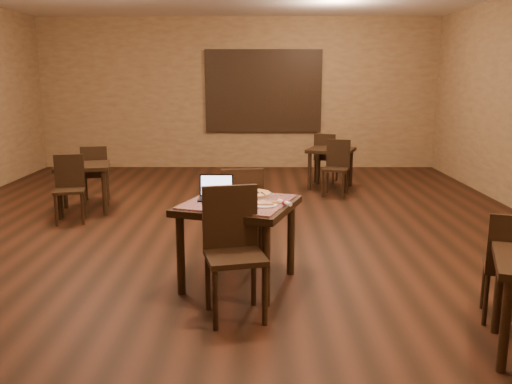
{
  "coord_description": "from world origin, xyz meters",
  "views": [
    {
      "loc": [
        0.38,
        -6.1,
        1.82
      ],
      "look_at": [
        0.37,
        -1.52,
        0.85
      ],
      "focal_mm": 38.0,
      "sensor_mm": 36.0,
      "label": 1
    }
  ],
  "objects_px": {
    "other_table_a_chair_far": "(326,155)",
    "other_table_b_chair_near": "(70,184)",
    "chair_main_near": "(233,244)",
    "laptop": "(216,193)",
    "other_table_b": "(83,172)",
    "chair_main_far": "(241,209)",
    "pizza_pan": "(252,195)",
    "other_table_c_chair_far": "(512,262)",
    "other_table_b_chair_far": "(95,171)",
    "tiled_table": "(238,212)",
    "other_table_a": "(331,155)",
    "other_table_a_chair_near": "(337,164)"
  },
  "relations": [
    {
      "from": "other_table_a",
      "to": "other_table_b_chair_far",
      "type": "bearing_deg",
      "value": -142.61
    },
    {
      "from": "chair_main_far",
      "to": "other_table_a_chair_far",
      "type": "bearing_deg",
      "value": -114.05
    },
    {
      "from": "laptop",
      "to": "pizza_pan",
      "type": "xyz_separation_m",
      "value": [
        0.32,
        0.14,
        -0.05
      ]
    },
    {
      "from": "pizza_pan",
      "to": "tiled_table",
      "type": "bearing_deg",
      "value": -116.57
    },
    {
      "from": "chair_main_near",
      "to": "other_table_a_chair_near",
      "type": "relative_size",
      "value": 1.16
    },
    {
      "from": "other_table_b",
      "to": "other_table_a_chair_near",
      "type": "bearing_deg",
      "value": 3.88
    },
    {
      "from": "other_table_a_chair_far",
      "to": "other_table_c_chair_far",
      "type": "relative_size",
      "value": 1.0
    },
    {
      "from": "pizza_pan",
      "to": "other_table_b",
      "type": "bearing_deg",
      "value": 133.83
    },
    {
      "from": "pizza_pan",
      "to": "other_table_b_chair_near",
      "type": "distance_m",
      "value": 3.07
    },
    {
      "from": "laptop",
      "to": "other_table_b",
      "type": "relative_size",
      "value": 0.36
    },
    {
      "from": "other_table_a_chair_far",
      "to": "other_table_b",
      "type": "relative_size",
      "value": 1.02
    },
    {
      "from": "chair_main_far",
      "to": "pizza_pan",
      "type": "relative_size",
      "value": 2.39
    },
    {
      "from": "tiled_table",
      "to": "other_table_a",
      "type": "height_order",
      "value": "tiled_table"
    },
    {
      "from": "other_table_b_chair_near",
      "to": "other_table_b_chair_far",
      "type": "bearing_deg",
      "value": 74.85
    },
    {
      "from": "chair_main_far",
      "to": "other_table_b",
      "type": "height_order",
      "value": "chair_main_far"
    },
    {
      "from": "pizza_pan",
      "to": "other_table_b_chair_near",
      "type": "xyz_separation_m",
      "value": [
        -2.36,
        1.94,
        -0.29
      ]
    },
    {
      "from": "chair_main_far",
      "to": "other_table_b_chair_far",
      "type": "height_order",
      "value": "chair_main_far"
    },
    {
      "from": "other_table_a_chair_near",
      "to": "other_table_a_chair_far",
      "type": "xyz_separation_m",
      "value": [
        -0.05,
        1.02,
        0.0
      ]
    },
    {
      "from": "tiled_table",
      "to": "other_table_b_chair_far",
      "type": "xyz_separation_m",
      "value": [
        -2.21,
        3.18,
        -0.18
      ]
    },
    {
      "from": "other_table_b",
      "to": "other_table_b_chair_near",
      "type": "relative_size",
      "value": 0.99
    },
    {
      "from": "other_table_a_chair_near",
      "to": "other_table_b_chair_far",
      "type": "height_order",
      "value": "other_table_a_chair_near"
    },
    {
      "from": "other_table_a",
      "to": "other_table_a_chair_far",
      "type": "height_order",
      "value": "other_table_a_chair_far"
    },
    {
      "from": "other_table_b",
      "to": "other_table_c_chair_far",
      "type": "bearing_deg",
      "value": -52.47
    },
    {
      "from": "tiled_table",
      "to": "other_table_b",
      "type": "distance_m",
      "value": 3.48
    },
    {
      "from": "other_table_b_chair_far",
      "to": "other_table_b_chair_near",
      "type": "bearing_deg",
      "value": 74.85
    },
    {
      "from": "chair_main_near",
      "to": "laptop",
      "type": "xyz_separation_m",
      "value": [
        -0.18,
        0.71,
        0.25
      ]
    },
    {
      "from": "tiled_table",
      "to": "other_table_c_chair_far",
      "type": "height_order",
      "value": "other_table_c_chair_far"
    },
    {
      "from": "chair_main_far",
      "to": "other_table_a_chair_far",
      "type": "height_order",
      "value": "chair_main_far"
    },
    {
      "from": "other_table_b_chair_far",
      "to": "other_table_c_chair_far",
      "type": "distance_m",
      "value": 5.83
    },
    {
      "from": "chair_main_near",
      "to": "other_table_b",
      "type": "bearing_deg",
      "value": 110.23
    },
    {
      "from": "chair_main_near",
      "to": "other_table_b_chair_near",
      "type": "xyz_separation_m",
      "value": [
        -2.22,
        2.8,
        -0.08
      ]
    },
    {
      "from": "other_table_a_chair_near",
      "to": "other_table_a_chair_far",
      "type": "relative_size",
      "value": 1.0
    },
    {
      "from": "laptop",
      "to": "other_table_b_chair_near",
      "type": "bearing_deg",
      "value": 134.91
    },
    {
      "from": "tiled_table",
      "to": "other_table_b_chair_near",
      "type": "bearing_deg",
      "value": 154.45
    },
    {
      "from": "other_table_b_chair_far",
      "to": "other_table_b",
      "type": "bearing_deg",
      "value": 74.85
    },
    {
      "from": "other_table_a_chair_near",
      "to": "other_table_b",
      "type": "relative_size",
      "value": 1.02
    },
    {
      "from": "chair_main_far",
      "to": "other_table_c_chair_far",
      "type": "height_order",
      "value": "chair_main_far"
    },
    {
      "from": "laptop",
      "to": "other_table_a_chair_near",
      "type": "bearing_deg",
      "value": 66.93
    },
    {
      "from": "chair_main_near",
      "to": "chair_main_far",
      "type": "xyz_separation_m",
      "value": [
        0.03,
        1.23,
        -0.02
      ]
    },
    {
      "from": "tiled_table",
      "to": "chair_main_far",
      "type": "relative_size",
      "value": 1.21
    },
    {
      "from": "laptop",
      "to": "other_table_b_chair_near",
      "type": "height_order",
      "value": "laptop"
    },
    {
      "from": "other_table_a_chair_far",
      "to": "other_table_b_chair_near",
      "type": "height_order",
      "value": "other_table_a_chair_far"
    },
    {
      "from": "other_table_b",
      "to": "other_table_c_chair_far",
      "type": "distance_m",
      "value": 5.52
    },
    {
      "from": "other_table_a_chair_far",
      "to": "laptop",
      "type": "bearing_deg",
      "value": 91.65
    },
    {
      "from": "pizza_pan",
      "to": "other_table_c_chair_far",
      "type": "relative_size",
      "value": 0.47
    },
    {
      "from": "chair_main_near",
      "to": "other_table_a_chair_far",
      "type": "distance_m",
      "value": 5.61
    },
    {
      "from": "other_table_b_chair_near",
      "to": "other_table_b_chair_far",
      "type": "xyz_separation_m",
      "value": [
        0.03,
        1.0,
        0.0
      ]
    },
    {
      "from": "chair_main_near",
      "to": "other_table_a",
      "type": "height_order",
      "value": "chair_main_near"
    },
    {
      "from": "chair_main_near",
      "to": "pizza_pan",
      "type": "distance_m",
      "value": 0.89
    },
    {
      "from": "chair_main_near",
      "to": "pizza_pan",
      "type": "relative_size",
      "value": 2.5
    }
  ]
}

